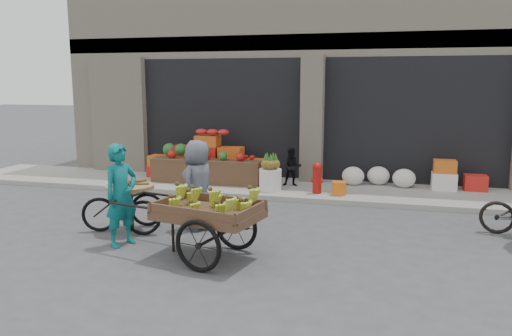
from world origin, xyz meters
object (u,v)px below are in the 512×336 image
(orange_bucket, at_px, (339,188))
(vendor_grey, at_px, (198,185))
(tricycle_cart, at_px, (130,200))
(fire_hydrant, at_px, (317,177))
(vendor_woman, at_px, (121,195))
(banana_cart, at_px, (205,208))
(seated_person, at_px, (292,167))
(pineapple_bin, at_px, (270,180))

(orange_bucket, bearing_deg, vendor_grey, -128.65)
(orange_bucket, xyz_separation_m, tricycle_cart, (-3.36, -3.28, 0.30))
(fire_hydrant, bearing_deg, vendor_grey, -121.43)
(vendor_woman, height_order, tricycle_cart, vendor_woman)
(banana_cart, bearing_deg, vendor_grey, 127.66)
(vendor_woman, xyz_separation_m, tricycle_cart, (-0.26, 0.73, -0.27))
(orange_bucket, bearing_deg, banana_cart, -110.49)
(vendor_woman, relative_size, vendor_grey, 1.03)
(orange_bucket, distance_m, vendor_woman, 5.10)
(banana_cart, bearing_deg, fire_hydrant, 88.23)
(fire_hydrant, bearing_deg, banana_cart, -104.17)
(seated_person, xyz_separation_m, vendor_woman, (-1.90, -4.71, 0.25))
(vendor_grey, bearing_deg, banana_cart, 40.46)
(seated_person, bearing_deg, tricycle_cart, -128.45)
(banana_cart, xyz_separation_m, vendor_grey, (-0.67, 1.42, 0.03))
(fire_hydrant, height_order, orange_bucket, fire_hydrant)
(pineapple_bin, xyz_separation_m, fire_hydrant, (1.10, -0.05, 0.13))
(fire_hydrant, distance_m, vendor_woman, 4.83)
(pineapple_bin, xyz_separation_m, vendor_grey, (-0.65, -2.91, 0.44))
(fire_hydrant, distance_m, tricycle_cart, 4.39)
(vendor_woman, bearing_deg, pineapple_bin, 2.45)
(orange_bucket, relative_size, banana_cart, 0.12)
(orange_bucket, height_order, seated_person, seated_person)
(tricycle_cart, distance_m, vendor_grey, 1.22)
(fire_hydrant, bearing_deg, seated_person, 137.12)
(pineapple_bin, relative_size, tricycle_cart, 0.36)
(pineapple_bin, relative_size, vendor_woman, 0.31)
(fire_hydrant, xyz_separation_m, vendor_grey, (-1.75, -2.86, 0.30))
(tricycle_cart, height_order, vendor_grey, vendor_grey)
(fire_hydrant, xyz_separation_m, tricycle_cart, (-2.86, -3.33, 0.06))
(fire_hydrant, xyz_separation_m, orange_bucket, (0.50, -0.05, -0.23))
(pineapple_bin, bearing_deg, banana_cart, -89.76)
(seated_person, bearing_deg, fire_hydrant, -52.88)
(orange_bucket, distance_m, tricycle_cart, 4.70)
(seated_person, height_order, vendor_woman, vendor_woman)
(banana_cart, distance_m, vendor_woman, 1.53)
(seated_person, distance_m, vendor_woman, 5.09)
(vendor_grey, bearing_deg, orange_bucket, 156.56)
(seated_person, height_order, vendor_grey, vendor_grey)
(pineapple_bin, height_order, tricycle_cart, tricycle_cart)
(orange_bucket, height_order, vendor_woman, vendor_woman)
(orange_bucket, distance_m, seated_person, 1.42)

